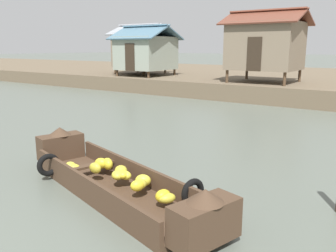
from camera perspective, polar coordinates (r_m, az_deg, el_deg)
The scene contains 6 objects.
ground_plane at distance 11.31m, azimuth 6.40°, elevation -2.68°, with size 300.00×300.00×0.00m, color #596056.
riverbank_strip at distance 28.39m, azimuth 24.23°, elevation 6.39°, with size 160.00×20.00×0.95m, color brown.
banana_boat at distance 7.43m, azimuth -8.68°, elevation -8.45°, with size 5.82×2.66×0.94m.
stilt_house_left at distance 27.80m, azimuth -4.47°, elevation 12.11°, with size 3.83×3.61×3.70m.
stilt_house_mid_left at distance 25.80m, azimuth -3.53°, elevation 11.67°, with size 3.88×3.98×3.50m.
stilt_house_mid_right at distance 21.54m, azimuth 15.29°, elevation 12.35°, with size 4.38×3.78×4.05m.
Camera 1 is at (5.12, 0.36, 2.93)m, focal length 38.21 mm.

